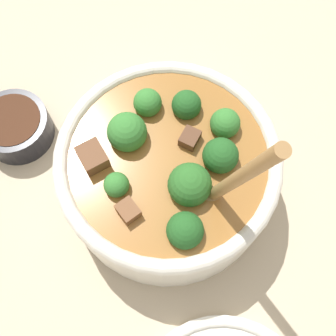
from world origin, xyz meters
name	(u,v)px	position (x,y,z in m)	size (l,w,h in m)	color
ground_plane	(168,187)	(0.00, 0.00, 0.00)	(4.00, 4.00, 0.00)	#C6B293
stew_bowl	(168,170)	(0.00, 0.00, 0.06)	(0.24, 0.24, 0.25)	white
condiment_bowl	(15,126)	(-0.15, 0.13, 0.02)	(0.09, 0.09, 0.04)	black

